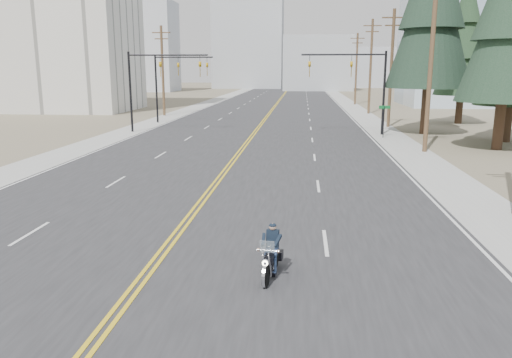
% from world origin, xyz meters
% --- Properties ---
extents(ground_plane, '(400.00, 400.00, 0.00)m').
position_xyz_m(ground_plane, '(0.00, 0.00, 0.00)').
color(ground_plane, '#776D56').
rests_on(ground_plane, ground).
extents(road, '(20.00, 200.00, 0.01)m').
position_xyz_m(road, '(0.00, 70.00, 0.01)').
color(road, '#303033').
rests_on(road, ground).
extents(sidewalk_left, '(3.00, 200.00, 0.01)m').
position_xyz_m(sidewalk_left, '(-11.50, 70.00, 0.01)').
color(sidewalk_left, '#A5A5A0').
rests_on(sidewalk_left, ground).
extents(sidewalk_right, '(3.00, 200.00, 0.01)m').
position_xyz_m(sidewalk_right, '(11.50, 70.00, 0.01)').
color(sidewalk_right, '#A5A5A0').
rests_on(sidewalk_right, ground).
extents(traffic_mast_left, '(7.10, 0.26, 7.00)m').
position_xyz_m(traffic_mast_left, '(-8.98, 32.00, 4.94)').
color(traffic_mast_left, black).
rests_on(traffic_mast_left, ground).
extents(traffic_mast_right, '(7.10, 0.26, 7.00)m').
position_xyz_m(traffic_mast_right, '(8.98, 32.00, 4.94)').
color(traffic_mast_right, black).
rests_on(traffic_mast_right, ground).
extents(traffic_mast_far, '(6.10, 0.26, 7.00)m').
position_xyz_m(traffic_mast_far, '(-9.31, 40.00, 4.87)').
color(traffic_mast_far, black).
rests_on(traffic_mast_far, ground).
extents(street_sign, '(0.90, 0.06, 2.62)m').
position_xyz_m(street_sign, '(10.80, 30.00, 1.80)').
color(street_sign, black).
rests_on(street_sign, ground).
extents(utility_pole_b, '(2.20, 0.30, 11.50)m').
position_xyz_m(utility_pole_b, '(12.50, 23.00, 5.98)').
color(utility_pole_b, brown).
rests_on(utility_pole_b, ground).
extents(utility_pole_c, '(2.20, 0.30, 11.00)m').
position_xyz_m(utility_pole_c, '(12.50, 38.00, 5.73)').
color(utility_pole_c, brown).
rests_on(utility_pole_c, ground).
extents(utility_pole_d, '(2.20, 0.30, 11.50)m').
position_xyz_m(utility_pole_d, '(12.50, 53.00, 5.98)').
color(utility_pole_d, brown).
rests_on(utility_pole_d, ground).
extents(utility_pole_e, '(2.20, 0.30, 11.00)m').
position_xyz_m(utility_pole_e, '(12.50, 70.00, 5.73)').
color(utility_pole_e, brown).
rests_on(utility_pole_e, ground).
extents(utility_pole_left, '(2.20, 0.30, 10.50)m').
position_xyz_m(utility_pole_left, '(-12.50, 48.00, 5.48)').
color(utility_pole_left, brown).
rests_on(utility_pole_left, ground).
extents(glass_building, '(24.00, 16.00, 20.00)m').
position_xyz_m(glass_building, '(32.00, 70.00, 10.00)').
color(glass_building, '#9EB5CC').
rests_on(glass_building, ground).
extents(haze_bldg_a, '(14.00, 12.00, 22.00)m').
position_xyz_m(haze_bldg_a, '(-35.00, 115.00, 11.00)').
color(haze_bldg_a, '#B7BCC6').
rests_on(haze_bldg_a, ground).
extents(haze_bldg_b, '(18.00, 14.00, 14.00)m').
position_xyz_m(haze_bldg_b, '(8.00, 125.00, 7.00)').
color(haze_bldg_b, '#ADB2B7').
rests_on(haze_bldg_b, ground).
extents(haze_bldg_c, '(16.00, 12.00, 18.00)m').
position_xyz_m(haze_bldg_c, '(40.00, 110.00, 9.00)').
color(haze_bldg_c, '#B7BCC6').
rests_on(haze_bldg_c, ground).
extents(haze_bldg_d, '(20.00, 15.00, 26.00)m').
position_xyz_m(haze_bldg_d, '(-12.00, 140.00, 13.00)').
color(haze_bldg_d, '#ADB2B7').
rests_on(haze_bldg_d, ground).
extents(haze_bldg_e, '(14.00, 14.00, 12.00)m').
position_xyz_m(haze_bldg_e, '(25.00, 150.00, 6.00)').
color(haze_bldg_e, '#B7BCC6').
rests_on(haze_bldg_e, ground).
extents(haze_bldg_f, '(12.00, 12.00, 16.00)m').
position_xyz_m(haze_bldg_f, '(-50.00, 130.00, 8.00)').
color(haze_bldg_f, '#ADB2B7').
rests_on(haze_bldg_f, ground).
extents(motorcyclist, '(1.02, 1.93, 1.44)m').
position_xyz_m(motorcyclist, '(3.40, 1.19, 0.72)').
color(motorcyclist, black).
rests_on(motorcyclist, ground).
extents(conifer_near, '(6.29, 6.29, 16.64)m').
position_xyz_m(conifer_near, '(17.79, 24.54, 9.55)').
color(conifer_near, '#382619').
rests_on(conifer_near, ground).
extents(conifer_far, '(5.48, 5.48, 14.67)m').
position_xyz_m(conifer_far, '(20.29, 42.03, 8.42)').
color(conifer_far, '#382619').
rests_on(conifer_far, ground).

